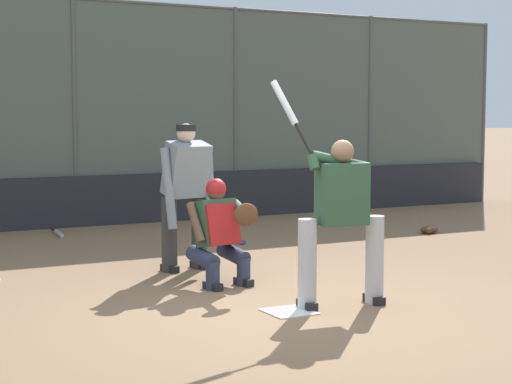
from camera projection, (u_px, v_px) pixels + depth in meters
The scene contains 12 objects.
ground_plane at pixel (290, 312), 8.04m from camera, with size 160.00×160.00×0.00m, color #846647.
home_plate_marker at pixel (290, 312), 8.04m from camera, with size 0.43×0.43×0.01m, color white.
backstop_fence at pixel (74, 107), 14.08m from camera, with size 17.88×0.08×3.77m.
padding_wall at pixel (78, 202), 14.13m from camera, with size 17.44×0.18×0.83m, color #28282D.
bleachers_beyond at pixel (35, 186), 16.38m from camera, with size 12.46×2.50×1.48m.
batter_at_plate at pixel (341, 216), 8.23m from camera, with size 0.98×0.72×2.19m.
catcher_behind_plate at pixel (220, 230), 9.26m from camera, with size 0.64×0.75×1.16m.
umpire_home at pixel (186, 192), 10.10m from camera, with size 0.71×0.48×1.75m.
spare_bat_near_backstop at pixel (233, 240), 12.44m from camera, with size 0.11×0.85×0.07m.
spare_bat_by_padding at pixel (58, 233), 13.16m from camera, with size 0.13×0.91×0.07m.
spare_bat_third_base_side at pixel (334, 219), 14.96m from camera, with size 0.30×0.86×0.07m.
fielding_glove_on_dirt at pixel (429, 230), 13.35m from camera, with size 0.32×0.24×0.11m.
Camera 1 is at (3.98, 6.83, 1.86)m, focal length 60.00 mm.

